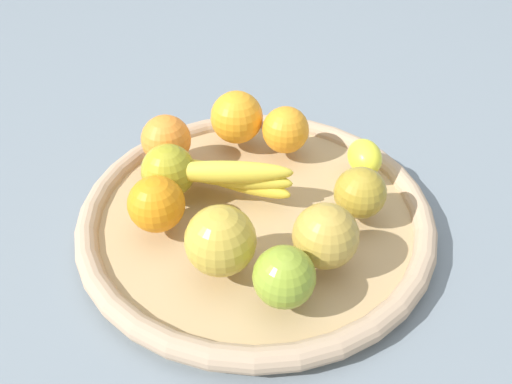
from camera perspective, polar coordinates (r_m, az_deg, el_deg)
The scene contains 13 objects.
ground_plane at distance 0.68m, azimuth 0.00°, elevation -3.59°, with size 2.40×2.40×0.00m, color slate.
basket at distance 0.67m, azimuth 0.00°, elevation -2.55°, with size 0.47×0.47×0.04m.
orange_1 at distance 0.61m, azimuth -11.27°, elevation -1.35°, with size 0.07×0.07×0.07m, color orange.
orange_2 at distance 0.75m, azimuth -2.35°, elevation 8.48°, with size 0.08×0.08×0.08m, color orange.
banana_bunch at distance 0.66m, azimuth -3.25°, elevation 1.91°, with size 0.13×0.18×0.06m.
apple_3 at distance 0.63m, azimuth 11.76°, elevation -0.08°, with size 0.07×0.07×0.07m, color #A78B2A.
orange_0 at distance 0.73m, azimuth 3.38°, elevation 7.07°, with size 0.07×0.07×0.07m, color orange.
apple_0 at distance 0.66m, azimuth -9.95°, elevation 2.40°, with size 0.07×0.07×0.07m, color #A49D23.
apple_1 at distance 0.56m, azimuth 7.91°, elevation -4.97°, with size 0.08×0.08×0.08m, color gold.
apple_2 at distance 0.55m, azimuth -4.06°, elevation -5.55°, with size 0.08×0.08×0.08m, color gold.
orange_3 at distance 0.72m, azimuth -10.19°, elevation 5.89°, with size 0.07×0.07×0.07m, color orange.
lemon_0 at distance 0.71m, azimuth 12.26°, elevation 3.91°, with size 0.06×0.05×0.05m, color yellow.
apple_4 at distance 0.52m, azimuth 3.16°, elevation -9.64°, with size 0.07×0.07×0.07m, color olive.
Camera 1 is at (-0.48, 0.09, 0.47)m, focal length 35.13 mm.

